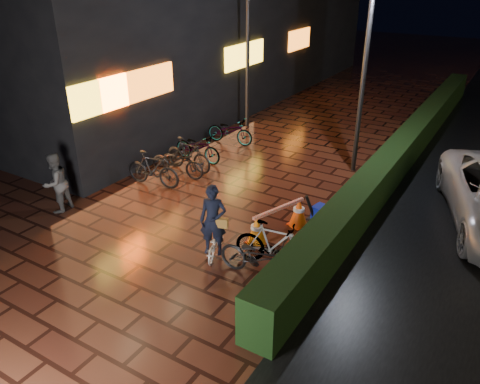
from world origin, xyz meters
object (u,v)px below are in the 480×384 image
Objects in this scene: traffic_barrier at (278,221)px; cart_assembly at (321,215)px; cyclist at (214,231)px; bystander_person at (56,183)px.

cart_assembly is (0.86, 0.48, 0.19)m from traffic_barrier.
cyclist is 1.74m from traffic_barrier.
bystander_person is 0.88× the size of traffic_barrier.
traffic_barrier is at bearing -151.10° from cart_assembly.
cyclist is 1.59× the size of cart_assembly.
bystander_person reaches higher than traffic_barrier.
bystander_person is at bearing -159.29° from cart_assembly.
bystander_person reaches higher than cart_assembly.
traffic_barrier is (5.38, 1.88, -0.42)m from bystander_person.
cyclist is 0.96× the size of traffic_barrier.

